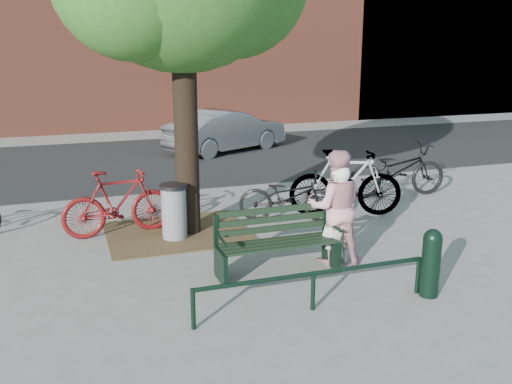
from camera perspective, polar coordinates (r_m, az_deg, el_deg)
name	(u,v)px	position (r m, az deg, el deg)	size (l,w,h in m)	color
ground	(278,273)	(8.23, 2.18, -8.13)	(90.00, 90.00, 0.00)	gray
dirt_pit	(178,233)	(9.95, -7.82, -4.04)	(2.40, 2.00, 0.02)	brown
road	(168,159)	(16.12, -8.76, 3.24)	(40.00, 7.00, 0.01)	black
park_bench	(276,240)	(8.12, 2.01, -4.81)	(1.74, 0.54, 0.97)	black
guard_railing	(313,279)	(7.06, 5.75, -8.69)	(3.06, 0.06, 0.51)	black
person_left	(337,216)	(8.39, 8.15, -2.36)	(0.55, 0.36, 1.50)	silver
person_right	(335,207)	(8.44, 7.90, -1.51)	(0.83, 0.65, 1.71)	#C48690
bollard	(431,260)	(7.70, 17.11, -6.56)	(0.24, 0.24, 0.91)	black
litter_bin	(174,211)	(9.57, -8.19, -1.93)	(0.46, 0.46, 0.93)	gray
bicycle_b	(118,203)	(9.91, -13.63, -1.04)	(0.53, 1.89, 1.14)	#5A0C0E
bicycle_c	(288,196)	(10.38, 3.27, -0.45)	(0.63, 1.80, 0.95)	black
bicycle_d	(346,183)	(10.81, 8.95, 0.91)	(0.60, 2.12, 1.27)	gray
bicycle_e	(397,170)	(12.41, 13.92, 2.14)	(0.76, 2.17, 1.14)	black
parked_car	(226,130)	(17.07, -3.00, 6.17)	(1.33, 3.83, 1.26)	slate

